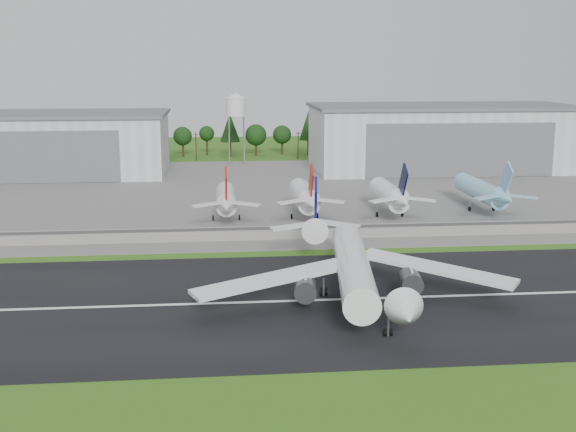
{
  "coord_description": "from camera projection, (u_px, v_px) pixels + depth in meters",
  "views": [
    {
      "loc": [
        -12.43,
        -110.5,
        41.25
      ],
      "look_at": [
        2.13,
        40.0,
        9.0
      ],
      "focal_mm": 45.0,
      "sensor_mm": 36.0,
      "label": 1
    }
  ],
  "objects": [
    {
      "name": "hangar_east",
      "position": [
        442.0,
        137.0,
        282.31
      ],
      "size": [
        102.0,
        47.0,
        25.2
      ],
      "color": "silver",
      "rests_on": "ground"
    },
    {
      "name": "apron",
      "position": [
        258.0,
        192.0,
        234.15
      ],
      "size": [
        320.0,
        150.0,
        0.1
      ],
      "primitive_type": "cube",
      "color": "slate",
      "rests_on": "ground"
    },
    {
      "name": "treeline",
      "position": [
        246.0,
        155.0,
        326.64
      ],
      "size": [
        320.0,
        16.0,
        22.0
      ],
      "primitive_type": null,
      "color": "black",
      "rests_on": "ground"
    },
    {
      "name": "parked_jet_skyblue",
      "position": [
        484.0,
        191.0,
        201.24
      ],
      "size": [
        7.36,
        37.29,
        16.59
      ],
      "color": "#86C9E7",
      "rests_on": "ground"
    },
    {
      "name": "parked_jet_red_b",
      "position": [
        305.0,
        197.0,
        191.55
      ],
      "size": [
        7.36,
        31.29,
        16.78
      ],
      "color": "white",
      "rests_on": "ground"
    },
    {
      "name": "ground",
      "position": [
        299.0,
        321.0,
        117.34
      ],
      "size": [
        600.0,
        600.0,
        0.0
      ],
      "primitive_type": "plane",
      "color": "#2E5F16",
      "rests_on": "ground"
    },
    {
      "name": "blast_fence",
      "position": [
        273.0,
        233.0,
        170.49
      ],
      "size": [
        240.0,
        0.61,
        3.5
      ],
      "color": "gray",
      "rests_on": "ground"
    },
    {
      "name": "main_airliner",
      "position": [
        354.0,
        274.0,
        126.65
      ],
      "size": [
        56.85,
        59.25,
        18.17
      ],
      "rotation": [
        0.0,
        0.0,
        3.02
      ],
      "color": "white",
      "rests_on": "runway"
    },
    {
      "name": "parked_jet_red_a",
      "position": [
        226.0,
        200.0,
        189.58
      ],
      "size": [
        7.36,
        31.29,
        16.43
      ],
      "color": "silver",
      "rests_on": "ground"
    },
    {
      "name": "runway_centerline",
      "position": [
        292.0,
        301.0,
        127.05
      ],
      "size": [
        220.0,
        1.0,
        0.02
      ],
      "primitive_type": "cube",
      "color": "white",
      "rests_on": "runway"
    },
    {
      "name": "water_tower",
      "position": [
        236.0,
        105.0,
        291.84
      ],
      "size": [
        8.4,
        8.4,
        29.4
      ],
      "color": "#99999E",
      "rests_on": "ground"
    },
    {
      "name": "runway",
      "position": [
        292.0,
        301.0,
        127.07
      ],
      "size": [
        320.0,
        60.0,
        0.1
      ],
      "primitive_type": "cube",
      "color": "black",
      "rests_on": "ground"
    },
    {
      "name": "hangar_west",
      "position": [
        36.0,
        144.0,
        267.92
      ],
      "size": [
        97.0,
        44.0,
        23.2
      ],
      "color": "silver",
      "rests_on": "ground"
    },
    {
      "name": "utility_poles",
      "position": [
        248.0,
        160.0,
        312.03
      ],
      "size": [
        230.0,
        3.0,
        12.0
      ],
      "primitive_type": null,
      "color": "black",
      "rests_on": "ground"
    },
    {
      "name": "parked_jet_navy",
      "position": [
        392.0,
        195.0,
        193.75
      ],
      "size": [
        7.36,
        31.29,
        16.74
      ],
      "color": "white",
      "rests_on": "ground"
    }
  ]
}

